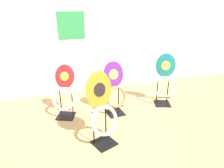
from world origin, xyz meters
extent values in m
cube|color=silver|center=(0.00, 2.46, 1.30)|extent=(8.00, 0.06, 2.60)
cube|color=#2D8E47|center=(0.01, 2.43, 1.34)|extent=(0.51, 0.01, 0.51)
cube|color=black|center=(-0.30, 1.44, 0.01)|extent=(0.36, 0.36, 0.01)
cylinder|color=black|center=(-0.36, 1.56, 0.22)|extent=(0.02, 0.02, 0.41)
cylinder|color=black|center=(-0.17, 1.49, 0.22)|extent=(0.02, 0.02, 0.41)
cylinder|color=black|center=(-0.33, 1.37, 0.18)|extent=(0.21, 0.10, 0.02)
torus|color=beige|center=(-0.31, 1.42, 0.33)|extent=(0.43, 0.35, 0.35)
ellipsoid|color=#AD1E23|center=(-0.25, 1.55, 0.65)|extent=(0.35, 0.26, 0.37)
ellipsoid|color=yellow|center=(-0.26, 1.54, 0.66)|extent=(0.15, 0.10, 0.14)
sphere|color=silver|center=(-0.36, 1.53, 0.47)|extent=(0.02, 0.02, 0.02)
sphere|color=silver|center=(-0.20, 1.46, 0.47)|extent=(0.02, 0.02, 0.02)
cube|color=black|center=(0.11, 0.58, 0.01)|extent=(0.36, 0.36, 0.01)
cylinder|color=black|center=(-0.01, 0.63, 0.24)|extent=(0.02, 0.02, 0.46)
cylinder|color=black|center=(0.17, 0.70, 0.24)|extent=(0.02, 0.02, 0.46)
cylinder|color=black|center=(0.14, 0.51, 0.19)|extent=(0.22, 0.09, 0.02)
torus|color=beige|center=(0.12, 0.56, 0.36)|extent=(0.43, 0.31, 0.38)
ellipsoid|color=orange|center=(0.08, 0.66, 0.75)|extent=(0.39, 0.24, 0.46)
ellipsoid|color=black|center=(0.09, 0.65, 0.75)|extent=(0.17, 0.10, 0.17)
sphere|color=silver|center=(0.00, 0.58, 0.52)|extent=(0.02, 0.02, 0.02)
sphere|color=silver|center=(0.19, 0.66, 0.52)|extent=(0.02, 0.02, 0.02)
cube|color=black|center=(1.45, 1.33, 0.01)|extent=(0.36, 0.36, 0.01)
cylinder|color=black|center=(1.38, 1.45, 0.21)|extent=(0.02, 0.02, 0.40)
cylinder|color=black|center=(1.57, 1.39, 0.21)|extent=(0.02, 0.02, 0.40)
cylinder|color=black|center=(1.42, 1.26, 0.17)|extent=(0.22, 0.09, 0.02)
torus|color=beige|center=(1.44, 1.31, 0.34)|extent=(0.41, 0.26, 0.39)
ellipsoid|color=#197075|center=(1.46, 1.37, 0.73)|extent=(0.35, 0.17, 0.43)
ellipsoid|color=#EADB4C|center=(1.45, 1.36, 0.73)|extent=(0.15, 0.07, 0.16)
sphere|color=silver|center=(1.36, 1.39, 0.52)|extent=(0.02, 0.02, 0.02)
sphere|color=silver|center=(1.54, 1.32, 0.52)|extent=(0.02, 0.02, 0.02)
cube|color=black|center=(0.51, 1.28, 0.01)|extent=(0.30, 0.30, 0.01)
cylinder|color=black|center=(0.40, 1.36, 0.20)|extent=(0.02, 0.02, 0.38)
cylinder|color=black|center=(0.60, 1.38, 0.20)|extent=(0.02, 0.02, 0.38)
cylinder|color=black|center=(0.51, 1.21, 0.16)|extent=(0.22, 0.04, 0.02)
torus|color=#9E7042|center=(0.51, 1.26, 0.32)|extent=(0.38, 0.21, 0.35)
ellipsoid|color=#60237F|center=(0.50, 1.36, 0.67)|extent=(0.36, 0.14, 0.42)
ellipsoid|color=#E5CC4C|center=(0.50, 1.35, 0.67)|extent=(0.16, 0.05, 0.16)
sphere|color=silver|center=(0.41, 1.31, 0.46)|extent=(0.02, 0.02, 0.02)
sphere|color=silver|center=(0.60, 1.33, 0.46)|extent=(0.02, 0.02, 0.02)
camera|label=1|loc=(-0.46, -1.51, 1.72)|focal=32.00mm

